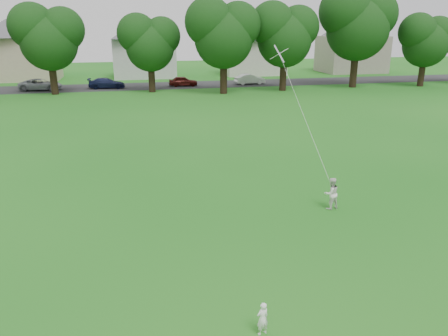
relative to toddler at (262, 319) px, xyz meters
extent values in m
plane|color=#176116|center=(-0.17, 3.97, -0.44)|extent=(160.00, 160.00, 0.00)
cube|color=#2D2D30|center=(-0.17, 45.97, -0.44)|extent=(90.00, 7.00, 0.01)
imported|color=white|center=(0.00, 0.00, 0.00)|extent=(0.37, 0.30, 0.88)
imported|color=white|center=(4.97, 6.68, 0.22)|extent=(0.72, 0.61, 1.32)
plane|color=silver|center=(3.64, 9.85, 5.51)|extent=(0.74, 0.95, 0.72)
cylinder|color=white|center=(4.31, 8.27, 3.01)|extent=(0.01, 0.01, 6.07)
cylinder|color=black|center=(-10.39, 41.49, 1.38)|extent=(0.75, 0.75, 3.63)
cylinder|color=black|center=(-0.07, 40.96, 1.18)|extent=(0.72, 0.72, 3.25)
cylinder|color=black|center=(7.43, 38.13, 1.48)|extent=(0.77, 0.77, 3.85)
cylinder|color=black|center=(14.48, 38.94, 1.43)|extent=(0.76, 0.76, 3.74)
cylinder|color=black|center=(23.60, 39.75, 1.79)|extent=(0.82, 0.82, 4.46)
cylinder|color=black|center=(32.08, 38.78, 1.21)|extent=(0.72, 0.72, 3.30)
imported|color=#91939E|center=(-12.39, 44.97, 0.21)|extent=(4.73, 2.34, 1.29)
imported|color=#12183A|center=(-5.11, 44.97, 0.18)|extent=(4.24, 1.87, 1.21)
imported|color=#4D130F|center=(3.90, 44.97, 0.16)|extent=(3.53, 1.55, 1.18)
imported|color=silver|center=(12.29, 44.97, 0.20)|extent=(3.91, 1.67, 1.25)
cube|color=#C2AF91|center=(-16.17, 55.97, 2.32)|extent=(9.05, 6.69, 5.53)
pyramid|color=#535156|center=(-16.17, 55.97, 8.13)|extent=(13.05, 13.05, 3.04)
cube|color=silver|center=(-0.17, 55.97, 2.23)|extent=(8.45, 6.83, 5.33)
pyramid|color=#535156|center=(-0.17, 55.97, 7.83)|extent=(12.19, 12.19, 2.93)
cube|color=beige|center=(15.83, 55.97, 2.04)|extent=(8.62, 6.46, 4.96)
pyramid|color=#535156|center=(15.83, 55.97, 7.24)|extent=(12.44, 12.44, 2.73)
cube|color=#A29686|center=(31.83, 55.97, 2.28)|extent=(9.29, 7.20, 5.44)
pyramid|color=#535156|center=(31.83, 55.97, 7.99)|extent=(13.39, 13.39, 2.99)
camera|label=1|loc=(-2.80, -8.39, 6.71)|focal=35.00mm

